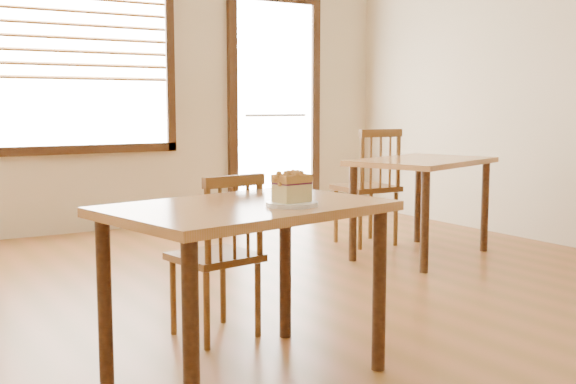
# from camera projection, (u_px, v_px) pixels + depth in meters

# --- Properties ---
(ground) EXTENTS (8.00, 8.00, 0.00)m
(ground) POSITION_uv_depth(u_px,v_px,m) (282.00, 379.00, 3.06)
(ground) COLOR brown
(window_right) EXTENTS (1.76, 0.10, 1.96)m
(window_right) POSITION_uv_depth(u_px,v_px,m) (80.00, 30.00, 6.36)
(window_right) COLOR white
(window_right) RESTS_ON room_shell
(entry_door) EXTENTS (1.08, 0.06, 2.29)m
(entry_door) POSITION_uv_depth(u_px,v_px,m) (275.00, 101.00, 7.48)
(entry_door) COLOR white
(entry_door) RESTS_ON ground
(cafe_table_main) EXTENTS (1.25, 0.95, 0.75)m
(cafe_table_main) POSITION_uv_depth(u_px,v_px,m) (246.00, 229.00, 2.99)
(cafe_table_main) COLOR #AC7243
(cafe_table_main) RESTS_ON ground
(cafe_chair_main) EXTENTS (0.43, 0.43, 0.83)m
(cafe_chair_main) POSITION_uv_depth(u_px,v_px,m) (219.00, 255.00, 3.56)
(cafe_chair_main) COLOR brown
(cafe_chair_main) RESTS_ON ground
(cafe_table_second) EXTENTS (1.29, 1.06, 0.75)m
(cafe_table_second) POSITION_uv_depth(u_px,v_px,m) (422.00, 173.00, 5.49)
(cafe_table_second) COLOR #AC7243
(cafe_table_second) RESTS_ON ground
(cafe_chair_second) EXTENTS (0.46, 0.46, 0.97)m
(cafe_chair_second) POSITION_uv_depth(u_px,v_px,m) (369.00, 186.00, 5.95)
(cafe_chair_second) COLOR brown
(cafe_chair_second) RESTS_ON ground
(plate) EXTENTS (0.21, 0.21, 0.02)m
(plate) POSITION_uv_depth(u_px,v_px,m) (292.00, 204.00, 2.92)
(plate) COLOR white
(plate) RESTS_ON cafe_table_main
(cake_slice) EXTENTS (0.16, 0.12, 0.13)m
(cake_slice) POSITION_uv_depth(u_px,v_px,m) (292.00, 187.00, 2.91)
(cake_slice) COLOR #CBBE73
(cake_slice) RESTS_ON plate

